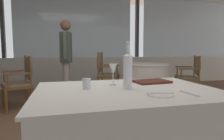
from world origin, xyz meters
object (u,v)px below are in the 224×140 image
Objects in this scene: dining_chair_0_0 at (22,78)px; dining_chair_1_0 at (191,74)px; wine_glass at (113,69)px; diner_person_0 at (66,56)px; dining_chair_1_1 at (105,70)px; water_bottle at (128,69)px; water_tumbler at (87,84)px; menu_book at (151,81)px; side_plate at (160,94)px.

dining_chair_1_0 is (3.42, -0.08, -0.00)m from dining_chair_0_0.
dining_chair_0_0 is 1.02× the size of dining_chair_1_0.
wine_glass is 0.20× the size of dining_chair_0_0.
dining_chair_1_1 is at bearing -148.02° from diner_person_0.
water_tumbler is (-0.32, 0.07, -0.11)m from water_bottle.
menu_book is 0.20× the size of diner_person_0.
side_plate is 0.97× the size of wine_glass.
water_bottle reaches higher than dining_chair_0_0.
water_bottle is 0.19m from wine_glass.
dining_chair_1_0 is at bearing 45.48° from water_bottle.
diner_person_0 is at bearing 99.22° from water_bottle.
diner_person_0 is (-0.43, 2.62, 0.03)m from water_bottle.
diner_person_0 is at bearing 92.43° from water_tumbler.
menu_book is 2.78m from dining_chair_1_0.
diner_person_0 reaches higher than water_tumbler.
wine_glass is at bearing 24.23° from water_tumbler.
wine_glass is 0.59× the size of menu_book.
dining_chair_1_1 is at bearing -179.46° from dining_chair_0_0.
diner_person_0 reaches higher than dining_chair_0_0.
menu_book is at bearing 116.03° from diner_person_0.
dining_chair_0_0 is 0.58× the size of diner_person_0.
wine_glass is at bearing 65.27° from dining_chair_1_0.
dining_chair_1_0 is (2.28, 2.07, -0.34)m from wine_glass.
dining_chair_1_1 reaches higher than menu_book.
dining_chair_1_1 is at bearing 79.54° from wine_glass.
dining_chair_1_0 is at bearing 42.22° from wine_glass.
water_tumbler is at bearing 90.43° from dining_chair_0_0.
water_bottle is 4.45× the size of water_tumbler.
dining_chair_0_0 is (-1.22, 2.33, -0.36)m from water_bottle.
dining_chair_1_0 is at bearing 40.16° from menu_book.
side_plate is 2.94m from dining_chair_0_0.
wine_glass is at bearing 107.08° from diner_person_0.
wine_glass is 0.41m from menu_book.
dining_chair_1_1 is 0.61× the size of diner_person_0.
dining_chair_1_0 reaches higher than menu_book.
water_bottle reaches higher than dining_chair_1_1.
dining_chair_1_0 is at bearing 40.81° from water_tumbler.
wine_glass is (-0.22, 0.44, 0.13)m from side_plate.
dining_chair_1_1 is at bearing 81.52° from water_bottle.
water_tumbler is 3.03m from dining_chair_1_1.
menu_book is (0.39, 0.05, -0.13)m from wine_glass.
diner_person_0 is (-0.87, -0.37, 0.35)m from dining_chair_1_1.
menu_book is at bearing 104.80° from dining_chair_0_0.
diner_person_0 is at bearing 98.17° from wine_glass.
diner_person_0 is at bearing -133.88° from dining_chair_1_1.
side_plate is at bearing 73.66° from dining_chair_1_0.
menu_book is at bearing 36.29° from water_bottle.
water_bottle is at bearing 108.12° from diner_person_0.
water_bottle is 3.17m from dining_chair_1_0.
wine_glass reaches higher than dining_chair_1_0.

